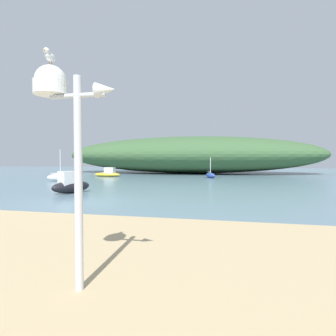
% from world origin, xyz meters
% --- Properties ---
extents(ground_plane, '(120.00, 120.00, 0.00)m').
position_xyz_m(ground_plane, '(0.00, 0.00, 0.00)').
color(ground_plane, slate).
extents(distant_hill, '(40.07, 14.39, 5.67)m').
position_xyz_m(distant_hill, '(1.16, 30.69, 2.83)').
color(distant_hill, '#3D6038').
rests_on(distant_hill, ground).
extents(mast_structure, '(1.27, 0.50, 3.32)m').
position_xyz_m(mast_structure, '(4.96, -8.67, 2.93)').
color(mast_structure, silver).
rests_on(mast_structure, beach_sand).
extents(seagull_on_radar, '(0.11, 0.30, 0.22)m').
position_xyz_m(seagull_on_radar, '(4.80, -8.69, 3.65)').
color(seagull_on_radar, orange).
rests_on(seagull_on_radar, mast_structure).
extents(sailboat_inner_mooring, '(1.62, 2.48, 2.36)m').
position_xyz_m(sailboat_inner_mooring, '(5.18, 19.89, 0.31)').
color(sailboat_inner_mooring, '#2D4C9E').
rests_on(sailboat_inner_mooring, ground).
extents(motorboat_off_point, '(3.36, 1.04, 1.16)m').
position_xyz_m(motorboat_off_point, '(-7.32, 19.37, 0.41)').
color(motorboat_off_point, gold).
rests_on(motorboat_off_point, ground).
extents(sailboat_mid_channel, '(2.34, 2.18, 3.09)m').
position_xyz_m(sailboat_mid_channel, '(-8.83, 11.80, 0.40)').
color(sailboat_mid_channel, white).
rests_on(sailboat_mid_channel, ground).
extents(motorboat_far_right, '(1.85, 2.86, 1.39)m').
position_xyz_m(motorboat_far_right, '(-2.45, 3.36, 0.53)').
color(motorboat_far_right, black).
rests_on(motorboat_far_right, ground).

